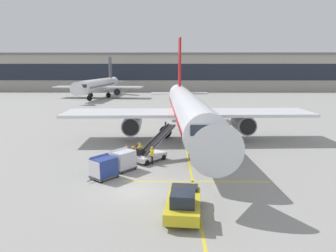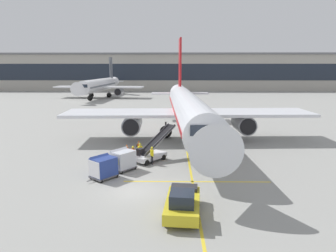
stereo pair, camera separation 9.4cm
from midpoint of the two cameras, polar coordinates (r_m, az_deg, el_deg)
name	(u,v)px [view 1 (the left image)]	position (r m, az deg, el deg)	size (l,w,h in m)	color
ground_plane	(134,191)	(23.69, -6.51, -11.98)	(600.00, 600.00, 0.00)	gray
parked_airplane	(188,109)	(38.92, 3.63, 3.11)	(31.32, 40.98, 14.12)	silver
belt_loader	(151,152)	(30.52, -3.22, -4.82)	(4.30, 4.72, 3.35)	silver
baggage_cart_lead	(123,159)	(28.05, -8.54, -6.17)	(2.51, 2.61, 1.91)	#515156
baggage_cart_second	(103,167)	(26.32, -12.07, -7.45)	(2.51, 2.61, 1.91)	#515156
pushback_tug	(183,203)	(19.75, 2.74, -14.16)	(2.51, 4.58, 1.83)	gold
ground_crew_by_loader	(140,150)	(30.75, -5.31, -4.56)	(0.49, 0.41, 1.74)	black
ground_crew_by_carts	(120,162)	(27.20, -9.00, -6.73)	(0.43, 0.45, 1.74)	#514C42
ground_crew_marshaller	(133,153)	(29.77, -6.63, -5.11)	(0.41, 0.49, 1.74)	#333847
ground_crew_wingwalker	(152,154)	(29.37, -3.09, -5.28)	(0.36, 0.54, 1.74)	black
safety_cone_engine_keepout	(127,147)	(35.03, -7.79, -3.88)	(0.53, 0.53, 0.61)	black
safety_cone_wingtip	(139,143)	(36.32, -5.57, -3.24)	(0.60, 0.60, 0.68)	black
apron_guidance_line_lead_in	(185,141)	(38.93, 3.10, -2.72)	(0.20, 110.00, 0.01)	yellow
apron_guidance_line_stop_bar	(197,182)	(25.44, 5.36, -10.29)	(12.00, 0.20, 0.01)	yellow
terminal_building	(153,72)	(128.59, -2.84, 10.06)	(149.65, 20.65, 14.55)	#A8A399
distant_airplane	(98,85)	(95.29, -12.89, 7.38)	(26.95, 36.26, 12.52)	white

